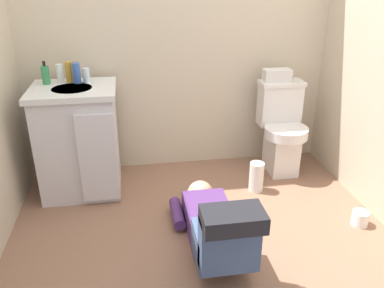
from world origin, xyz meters
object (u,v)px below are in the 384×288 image
object	(u,v)px
faucet	(73,75)
bottle_amber	(69,72)
person_plumber	(215,226)
soap_dispenser	(46,75)
bottle_white	(60,74)
paper_towel_roll	(256,177)
tissue_box	(277,75)
toilet	(281,129)
bottle_clear	(86,75)
bottle_blue	(77,73)
toilet_paper_roll	(360,218)
vanity_cabinet	(79,140)

from	to	relation	value
faucet	bottle_amber	world-z (taller)	bottle_amber
person_plumber	soap_dispenser	size ratio (longest dim) A/B	6.42
bottle_white	paper_towel_roll	bearing A→B (deg)	-14.47
paper_towel_roll	faucet	bearing A→B (deg)	164.01
paper_towel_roll	soap_dispenser	bearing A→B (deg)	166.66
person_plumber	soap_dispenser	bearing A→B (deg)	135.84
tissue_box	soap_dispenser	world-z (taller)	soap_dispenser
toilet	bottle_amber	bearing A→B (deg)	177.76
soap_dispenser	paper_towel_roll	distance (m)	1.73
person_plumber	bottle_amber	bearing A→B (deg)	130.31
faucet	paper_towel_roll	distance (m)	1.57
soap_dispenser	bottle_clear	bearing A→B (deg)	-0.87
soap_dispenser	bottle_blue	size ratio (longest dim) A/B	1.13
toilet_paper_roll	faucet	bearing A→B (deg)	153.63
faucet	soap_dispenser	xyz separation A→B (m)	(-0.19, -0.02, 0.02)
tissue_box	bottle_blue	world-z (taller)	bottle_blue
paper_towel_roll	toilet_paper_roll	bearing A→B (deg)	-44.84
vanity_cabinet	tissue_box	xyz separation A→B (m)	(1.57, 0.18, 0.38)
bottle_amber	vanity_cabinet	bearing A→B (deg)	-78.08
faucet	person_plumber	bearing A→B (deg)	-50.47
vanity_cabinet	toilet	bearing A→B (deg)	3.08
faucet	bottle_blue	world-z (taller)	bottle_blue
vanity_cabinet	bottle_amber	distance (m)	0.50
bottle_white	bottle_amber	distance (m)	0.06
vanity_cabinet	bottle_clear	xyz separation A→B (m)	(0.09, 0.12, 0.45)
soap_dispenser	toilet	bearing A→B (deg)	-1.23
toilet	faucet	distance (m)	1.70
tissue_box	toilet_paper_roll	xyz separation A→B (m)	(0.30, -0.96, -0.75)
toilet	toilet_paper_roll	world-z (taller)	toilet
tissue_box	toilet_paper_roll	world-z (taller)	tissue_box
soap_dispenser	faucet	bearing A→B (deg)	6.01
bottle_blue	person_plumber	bearing A→B (deg)	-50.56
soap_dispenser	toilet_paper_roll	distance (m)	2.41
bottle_blue	paper_towel_roll	size ratio (longest dim) A/B	0.63
bottle_amber	bottle_clear	bearing A→B (deg)	-13.89
paper_towel_roll	toilet_paper_roll	size ratio (longest dim) A/B	2.13
faucet	bottle_white	distance (m)	0.09
paper_towel_roll	bottle_clear	bearing A→B (deg)	163.92
faucet	vanity_cabinet	bearing A→B (deg)	-88.69
faucet	soap_dispenser	bearing A→B (deg)	-173.99
bottle_clear	bottle_amber	bearing A→B (deg)	166.11
soap_dispenser	paper_towel_roll	size ratio (longest dim) A/B	0.71
bottle_white	bottle_blue	xyz separation A→B (m)	(0.12, -0.02, 0.00)
tissue_box	bottle_white	world-z (taller)	bottle_white
vanity_cabinet	soap_dispenser	distance (m)	0.52
toilet_paper_roll	bottle_blue	bearing A→B (deg)	154.06
vanity_cabinet	bottle_white	world-z (taller)	bottle_white
toilet	paper_towel_roll	size ratio (longest dim) A/B	3.21
vanity_cabinet	toilet_paper_roll	size ratio (longest dim) A/B	7.45
toilet	toilet_paper_roll	xyz separation A→B (m)	(0.25, -0.87, -0.32)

